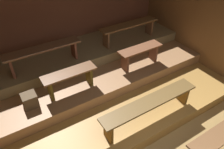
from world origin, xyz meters
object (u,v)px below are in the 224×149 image
object	(u,v)px
bench_upper_left	(43,52)
bench_middle_left	(70,77)
bench_lower_center	(150,105)
bench_middle_right	(140,52)
wooden_crate_middle	(30,100)
bench_upper_right	(129,28)

from	to	relation	value
bench_upper_left	bench_middle_left	bearing A→B (deg)	-73.37
bench_lower_center	bench_upper_left	xyz separation A→B (m)	(-1.21, 2.02, 0.46)
bench_middle_left	bench_middle_right	distance (m)	1.73
bench_middle_left	wooden_crate_middle	xyz separation A→B (m)	(-0.81, -0.01, -0.19)
bench_upper_right	bench_upper_left	bearing A→B (deg)	180.00
bench_lower_center	bench_upper_right	size ratio (longest dim) A/B	1.26
bench_upper_left	wooden_crate_middle	world-z (taller)	bench_upper_left
bench_lower_center	wooden_crate_middle	size ratio (longest dim) A/B	7.71
bench_middle_right	bench_upper_left	world-z (taller)	bench_upper_left
bench_lower_center	bench_upper_left	distance (m)	2.40
bench_upper_left	wooden_crate_middle	size ratio (longest dim) A/B	6.11
bench_middle_right	wooden_crate_middle	xyz separation A→B (m)	(-2.54, -0.01, -0.19)
bench_middle_right	wooden_crate_middle	world-z (taller)	bench_middle_right
bench_middle_left	wooden_crate_middle	bearing A→B (deg)	-179.57
bench_middle_right	bench_middle_left	bearing A→B (deg)	180.00
bench_lower_center	bench_upper_right	xyz separation A→B (m)	(0.97, 2.02, 0.46)
bench_middle_left	wooden_crate_middle	distance (m)	0.84
bench_middle_right	bench_upper_left	size ratio (longest dim) A/B	0.67
bench_middle_right	bench_lower_center	bearing A→B (deg)	-120.52
bench_upper_right	wooden_crate_middle	xyz separation A→B (m)	(-2.77, -0.77, -0.45)
bench_middle_left	bench_upper_left	size ratio (longest dim) A/B	0.67
bench_middle_left	bench_upper_left	world-z (taller)	bench_upper_left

